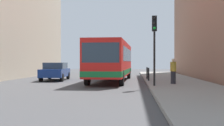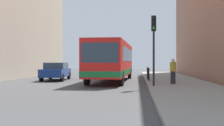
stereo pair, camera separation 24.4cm
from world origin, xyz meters
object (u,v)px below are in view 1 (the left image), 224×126
object	(u,v)px
car_beside_bus	(55,71)
pedestrian_near_signal	(173,71)
bus	(112,60)
bollard_near	(149,74)
bollard_mid	(147,73)
traffic_light	(154,37)

from	to	relation	value
car_beside_bus	pedestrian_near_signal	size ratio (longest dim) A/B	2.79
bus	car_beside_bus	distance (m)	4.95
car_beside_bus	pedestrian_near_signal	xyz separation A→B (m)	(9.04, -4.80, 0.17)
bollard_near	bollard_mid	distance (m)	2.29
bus	bollard_mid	world-z (taller)	bus
bollard_near	traffic_light	bearing A→B (deg)	-88.66
car_beside_bus	bollard_near	world-z (taller)	car_beside_bus
car_beside_bus	bollard_mid	xyz separation A→B (m)	(7.62, 0.22, -0.16)
bollard_near	pedestrian_near_signal	world-z (taller)	pedestrian_near_signal
bus	bollard_mid	distance (m)	3.21
bollard_near	bollard_mid	size ratio (longest dim) A/B	1.00
traffic_light	bollard_mid	bearing A→B (deg)	90.87
bus	traffic_light	size ratio (longest dim) A/B	2.71
pedestrian_near_signal	bollard_near	bearing A→B (deg)	-174.83
bus	pedestrian_near_signal	distance (m)	5.87
bollard_mid	pedestrian_near_signal	distance (m)	5.22
traffic_light	pedestrian_near_signal	world-z (taller)	traffic_light
traffic_light	bollard_mid	distance (m)	6.99
traffic_light	bollard_mid	xyz separation A→B (m)	(-0.10, 6.57, -2.38)
bollard_near	pedestrian_near_signal	distance (m)	3.09
bollard_mid	bus	bearing A→B (deg)	-159.94
traffic_light	bus	bearing A→B (deg)	117.96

